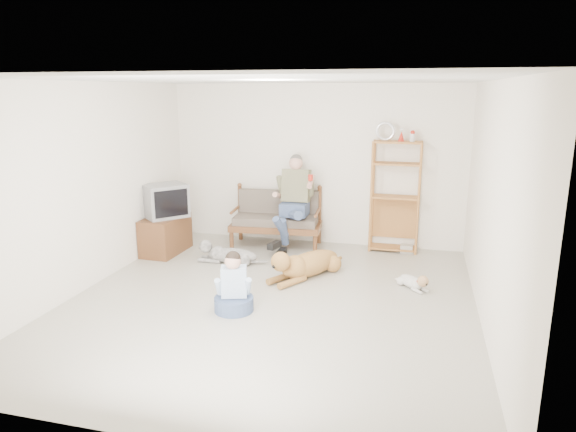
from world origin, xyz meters
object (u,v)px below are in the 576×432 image
(etagere, at_px, (395,196))
(tv_stand, at_px, (165,235))
(loveseat, at_px, (277,217))
(golden_retriever, at_px, (305,264))

(etagere, height_order, tv_stand, etagere)
(loveseat, bearing_deg, tv_stand, -157.87)
(etagere, distance_m, golden_retriever, 2.08)
(tv_stand, relative_size, golden_retriever, 0.66)
(etagere, relative_size, golden_retriever, 1.51)
(golden_retriever, bearing_deg, etagere, 85.89)
(etagere, relative_size, tv_stand, 2.30)
(tv_stand, bearing_deg, etagere, 18.12)
(tv_stand, bearing_deg, loveseat, 29.33)
(loveseat, bearing_deg, etagere, 0.18)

